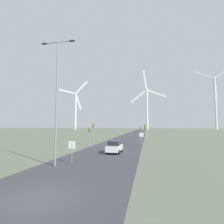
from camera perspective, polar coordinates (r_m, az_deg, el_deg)
ground_plane at (r=11.69m, az=-22.50°, el=-24.30°), size 600.00×600.00×0.00m
road_surface at (r=57.65m, az=5.43°, el=-8.54°), size 10.00×240.00×0.01m
streetlamp at (r=19.14m, az=-17.55°, el=7.35°), size 3.89×0.32×12.96m
stop_sign_near at (r=19.81m, az=-12.95°, el=-11.37°), size 0.81×0.07×2.34m
stop_sign_far at (r=35.11m, az=9.62°, el=-8.00°), size 0.81×0.07×2.68m
traffic_light_post_near_left at (r=36.54m, az=-7.50°, el=-6.61°), size 0.28×0.34×3.66m
traffic_light_post_near_right at (r=32.64m, az=10.69°, el=-6.02°), size 0.28×0.34×4.30m
traffic_light_post_mid_left at (r=37.27m, az=-6.18°, el=-5.65°), size 0.28×0.34×4.52m
traffic_light_post_mid_right at (r=39.54m, az=9.28°, el=-6.31°), size 0.28×0.34×3.77m
car_approaching at (r=26.49m, az=0.81°, el=-11.29°), size 1.93×4.16×1.83m
wind_turbine_far_left at (r=199.50m, az=-11.82°, el=1.67°), size 30.08×11.88×55.20m
wind_turbine_left at (r=190.46m, az=11.34°, el=2.48°), size 37.91×4.56×64.46m
wind_turbine_center at (r=210.06m, az=30.64°, el=3.91°), size 36.26×8.79×65.93m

